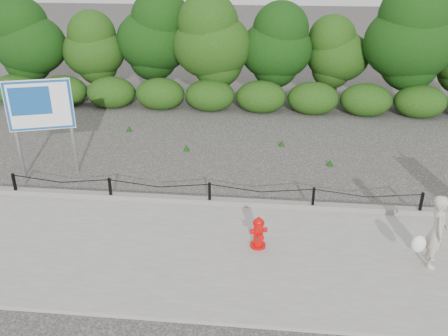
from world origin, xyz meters
name	(u,v)px	position (x,y,z in m)	size (l,w,h in m)	color
ground	(210,207)	(0.00, 0.00, 0.00)	(90.00, 90.00, 0.00)	#2D2B28
sidewalk	(197,253)	(0.00, -2.00, 0.04)	(14.00, 4.00, 0.08)	gray
curb	(210,201)	(0.00, 0.05, 0.15)	(14.00, 0.22, 0.14)	slate
chain_barrier	(210,191)	(0.00, 0.00, 0.46)	(10.06, 0.06, 0.60)	black
treeline	(248,42)	(0.38, 8.90, 2.45)	(20.15, 3.66, 4.68)	black
fire_hydrant	(258,233)	(1.25, -1.69, 0.42)	(0.42, 0.43, 0.72)	red
pedestrian	(436,232)	(4.69, -1.94, 0.83)	(0.72, 0.62, 1.54)	#B7AD9C
advertising_sign	(40,110)	(-4.71, 1.37, 1.93)	(1.64, 0.62, 2.74)	slate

